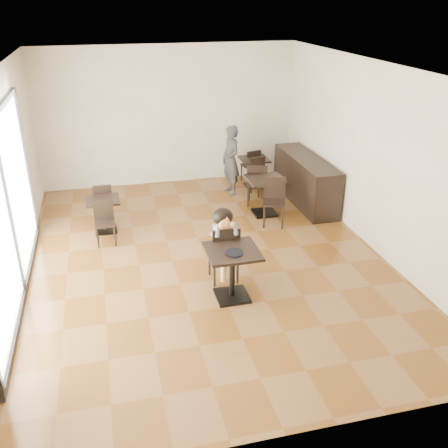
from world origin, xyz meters
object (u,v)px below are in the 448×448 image
object	(u,v)px
cafe_table_left	(104,215)
cafe_table_back	(254,172)
chair_mid_b	(274,203)
adult_patron	(231,160)
child	(223,245)
chair_back_b	(261,177)
chair_mid_a	(257,184)
chair_left_a	(103,201)
cafe_table_mid	(265,196)
chair_left_b	(105,224)
child_chair	(223,252)
child_table	(232,274)
chair_back_a	(250,166)

from	to	relation	value
cafe_table_left	cafe_table_back	size ratio (longest dim) A/B	0.97
chair_mid_b	adult_patron	bearing A→B (deg)	122.15
child	chair_back_b	bearing A→B (deg)	63.22
cafe_table_back	chair_mid_b	bearing A→B (deg)	-96.88
chair_mid_a	chair_left_a	xyz separation A→B (m)	(-3.25, -0.04, -0.07)
cafe_table_mid	cafe_table_back	size ratio (longest dim) A/B	1.14
chair_back_b	chair_mid_b	bearing A→B (deg)	-112.04
cafe_table_back	chair_left_a	distance (m)	3.69
cafe_table_mid	cafe_table_left	bearing A→B (deg)	-179.26
adult_patron	chair_left_b	world-z (taller)	adult_patron
child	chair_left_a	size ratio (longest dim) A/B	1.54
chair_left_b	chair_mid_a	bearing A→B (deg)	18.49
child_chair	chair_mid_b	size ratio (longest dim) A/B	1.03
cafe_table_back	chair_left_b	size ratio (longest dim) A/B	0.86
chair_back_b	child_chair	bearing A→B (deg)	-129.68
child_table	cafe_table_mid	size ratio (longest dim) A/B	1.03
cafe_table_back	chair_mid_a	xyz separation A→B (m)	(-0.26, -1.09, 0.13)
chair_back_a	chair_back_b	distance (m)	0.86
chair_left_b	chair_back_a	world-z (taller)	chair_back_a
cafe_table_back	chair_left_a	size ratio (longest dim) A/B	0.86
child	adult_patron	world-z (taller)	adult_patron
chair_left_a	chair_back_a	world-z (taller)	chair_back_a
chair_left_a	chair_back_b	world-z (taller)	chair_back_b
adult_patron	cafe_table_left	xyz separation A→B (m)	(-2.86, -1.39, -0.45)
child_table	child	bearing A→B (deg)	90.00
chair_mid_a	chair_back_a	world-z (taller)	chair_mid_a
cafe_table_mid	chair_left_b	distance (m)	3.30
cafe_table_back	chair_left_b	distance (m)	4.17
cafe_table_mid	chair_left_a	distance (m)	3.29
child_table	child	size ratio (longest dim) A/B	0.66
chair_back_a	child_chair	bearing A→B (deg)	55.11
cafe_table_left	chair_back_b	bearing A→B (deg)	17.92
cafe_table_left	cafe_table_back	xyz separation A→B (m)	(3.51, 1.69, 0.01)
child_chair	chair_back_b	distance (m)	3.84
cafe_table_left	chair_left_b	size ratio (longest dim) A/B	0.83
cafe_table_back	chair_back_b	distance (m)	0.55
cafe_table_left	chair_mid_a	distance (m)	3.31
chair_left_a	chair_back_b	xyz separation A→B (m)	(3.51, 0.59, 0.01)
cafe_table_mid	child_table	bearing A→B (deg)	-116.94
adult_patron	cafe_table_back	world-z (taller)	adult_patron
chair_mid_a	child_table	bearing A→B (deg)	87.54
cafe_table_back	chair_back_b	world-z (taller)	chair_back_b
chair_left_b	chair_back_a	distance (m)	4.34
child_table	chair_left_a	world-z (taller)	child_table
chair_back_a	chair_back_b	size ratio (longest dim) A/B	1.00
child	chair_mid_b	world-z (taller)	child
cafe_table_mid	chair_mid_a	world-z (taller)	chair_mid_a
chair_left_a	adult_patron	bearing A→B (deg)	-164.59
child_table	chair_mid_b	world-z (taller)	chair_mid_b
cafe_table_left	chair_back_b	distance (m)	3.69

